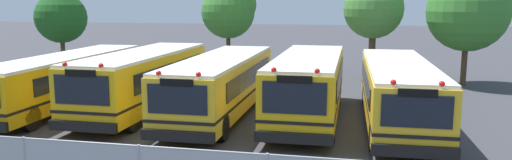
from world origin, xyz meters
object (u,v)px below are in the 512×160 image
Objects in this scene: tree_2 at (374,7)px; school_bus_3 at (308,84)px; school_bus_4 at (398,90)px; tree_0 at (62,18)px; tree_3 at (469,11)px; school_bus_2 at (221,83)px; school_bus_1 at (143,79)px; tree_1 at (230,10)px; school_bus_0 at (66,78)px.

school_bus_3 is at bearing -104.27° from tree_2.
tree_0 is (-21.76, 10.36, 2.36)m from school_bus_4.
school_bus_3 is 3.57m from school_bus_4.
tree_3 reaches higher than school_bus_4.
school_bus_1 is at bearing -1.33° from school_bus_2.
school_bus_1 is 10.95m from school_bus_4.
school_bus_4 is 1.82× the size of tree_1.
school_bus_0 is at bearing -152.40° from tree_3.
school_bus_4 is (3.57, -0.12, -0.08)m from school_bus_3.
school_bus_2 is (7.50, -0.04, 0.06)m from school_bus_0.
school_bus_1 is 15.55m from tree_2.
school_bus_3 reaches higher than school_bus_1.
tree_0 is 26.34m from tree_3.
tree_2 is at bearing -142.57° from school_bus_0.
school_bus_0 is 3.86m from school_bus_1.
tree_1 reaches higher than school_bus_2.
tree_2 is (21.06, 1.04, 0.75)m from tree_0.
school_bus_4 is (14.80, -0.08, 0.04)m from school_bus_0.
tree_2 is at bearing -87.83° from school_bus_4.
school_bus_0 is at bearing -0.23° from school_bus_3.
school_bus_0 is 1.91× the size of tree_1.
tree_1 reaches higher than school_bus_1.
tree_0 is 21.10m from tree_2.
school_bus_1 is 1.02× the size of school_bus_3.
tree_0 is (-10.81, 10.26, 2.28)m from school_bus_1.
school_bus_3 is (7.37, 0.02, 0.01)m from school_bus_1.
tree_0 is 11.88m from tree_1.
school_bus_2 is at bearing 178.39° from school_bus_0.
school_bus_3 is at bearing -128.91° from tree_3.
school_bus_3 is at bearing -179.64° from school_bus_1.
tree_2 reaches higher than school_bus_0.
tree_1 is (11.83, 1.00, 0.52)m from tree_0.
tree_1 is 0.90× the size of tree_3.
tree_1 is 9.23m from tree_2.
tree_0 is 0.83× the size of tree_3.
school_bus_3 is 1.47× the size of tree_3.
tree_0 is 0.88× the size of tree_2.
tree_2 is at bearing -131.98° from school_bus_1.
school_bus_0 is 1.14× the size of school_bus_1.
tree_1 reaches higher than school_bus_4.
school_bus_0 is 14.80m from school_bus_4.
tree_0 is at bearing -29.80° from school_bus_3.
school_bus_2 is 1.10× the size of school_bus_3.
school_bus_3 is 21.00m from tree_0.
tree_0 is (-6.96, 10.28, 2.40)m from school_bus_0.
tree_1 is at bearing -179.74° from tree_2.
school_bus_1 is 1.50× the size of tree_3.
tree_1 is 0.95× the size of tree_2.
school_bus_3 is 12.03m from tree_2.
tree_2 reaches higher than tree_0.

